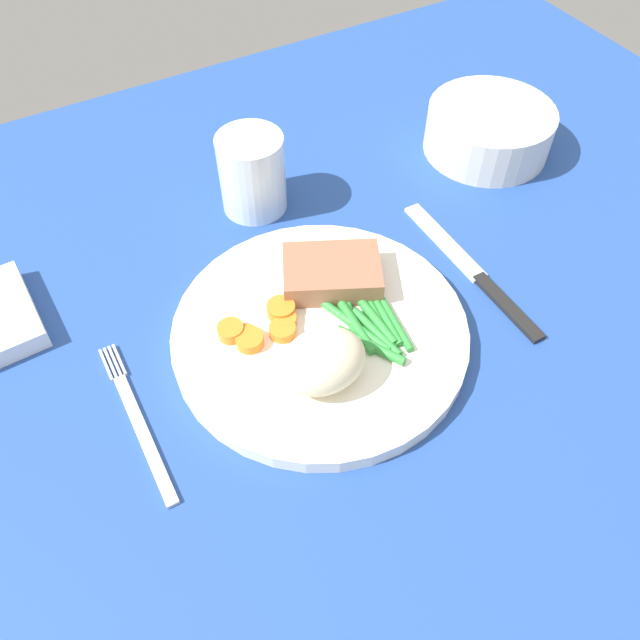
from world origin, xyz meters
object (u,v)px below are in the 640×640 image
object	(u,v)px
dinner_plate	(320,333)
meat_portion	(332,273)
fork	(137,420)
salad_bowl	(489,128)
knife	(473,271)
water_glass	(250,179)

from	to	relation	value
dinner_plate	meat_portion	distance (cm)	5.84
dinner_plate	fork	world-z (taller)	dinner_plate
dinner_plate	salad_bowl	distance (cm)	34.09
meat_portion	salad_bowl	distance (cm)	29.07
knife	dinner_plate	bearing A→B (deg)	-178.85
knife	salad_bowl	size ratio (longest dim) A/B	1.43
knife	water_glass	xyz separation A→B (cm)	(-14.69, 19.49, 3.42)
water_glass	fork	bearing A→B (deg)	-135.25
meat_portion	fork	world-z (taller)	meat_portion
fork	knife	size ratio (longest dim) A/B	0.81
dinner_plate	water_glass	size ratio (longest dim) A/B	3.11
knife	salad_bowl	bearing A→B (deg)	50.74
knife	salad_bowl	distance (cm)	20.57
dinner_plate	meat_portion	size ratio (longest dim) A/B	2.96
knife	water_glass	world-z (taller)	water_glass
fork	salad_bowl	size ratio (longest dim) A/B	1.15
meat_portion	water_glass	size ratio (longest dim) A/B	1.05
dinner_plate	fork	size ratio (longest dim) A/B	1.59
meat_portion	salad_bowl	bearing A→B (deg)	21.92
knife	meat_portion	bearing A→B (deg)	163.90
dinner_plate	knife	world-z (taller)	dinner_plate
knife	fork	bearing A→B (deg)	-177.93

